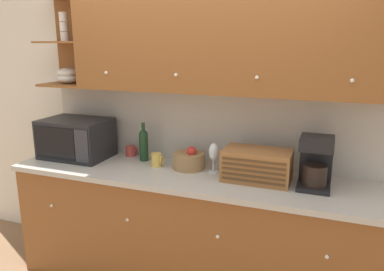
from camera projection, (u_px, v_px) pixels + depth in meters
name	position (u px, v px, depth m)	size (l,w,h in m)	color
ground_plane	(201.00, 262.00, 3.35)	(24.00, 24.00, 0.00)	#896647
wall_back	(203.00, 119.00, 3.07)	(5.15, 0.06, 2.60)	silver
counter_unit	(188.00, 230.00, 2.94)	(2.77, 0.67, 0.95)	brown
backsplash_panel	(201.00, 126.00, 3.04)	(2.75, 0.01, 0.60)	#B7B2A8
upper_cabinets	(217.00, 40.00, 2.68)	(2.75, 0.35, 0.76)	brown
microwave	(76.00, 138.00, 3.19)	(0.56, 0.40, 0.33)	black
mug	(131.00, 151.00, 3.24)	(0.10, 0.08, 0.09)	#B73D38
wine_bottle	(144.00, 144.00, 3.10)	(0.07, 0.07, 0.32)	#19381E
mug_blue_second	(157.00, 160.00, 2.97)	(0.10, 0.08, 0.11)	gold
fruit_basket	(189.00, 160.00, 2.92)	(0.25, 0.25, 0.19)	#937047
wine_glass	(214.00, 153.00, 2.80)	(0.07, 0.07, 0.23)	silver
bread_box	(257.00, 165.00, 2.65)	(0.47, 0.28, 0.22)	#996033
coffee_maker	(316.00, 162.00, 2.51)	(0.21, 0.24, 0.36)	black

